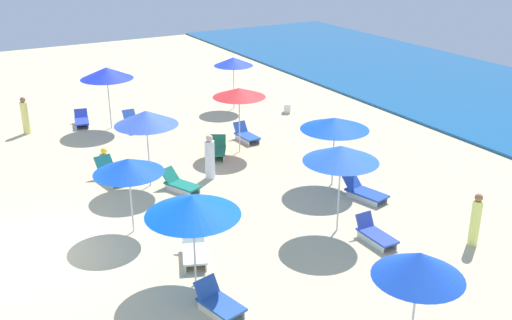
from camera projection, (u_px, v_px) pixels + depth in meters
ground_plane at (42, 254)px, 16.82m from camera, size 60.00×60.00×0.00m
umbrella_0 at (335, 124)px, 20.43m from camera, size 2.35×2.35×2.44m
lounge_chair_0_0 at (364, 191)px, 20.12m from camera, size 1.66×1.00×0.70m
umbrella_1 at (107, 73)px, 26.08m from camera, size 2.27×2.27×2.73m
lounge_chair_1_0 at (82, 120)px, 27.27m from camera, size 1.42×0.86×0.61m
lounge_chair_1_1 at (133, 123)px, 26.81m from camera, size 1.49×0.60×0.72m
umbrella_2 at (128, 166)px, 17.27m from camera, size 2.04×2.04×2.32m
umbrella_3 at (239, 93)px, 23.38m from camera, size 2.06×2.06×2.60m
lounge_chair_3_0 at (246, 135)px, 25.36m from camera, size 1.35×0.66×0.69m
lounge_chair_3_1 at (217, 150)px, 23.66m from camera, size 1.49×1.22×0.71m
umbrella_4 at (419, 265)px, 11.71m from camera, size 1.82×1.82×2.69m
umbrella_5 at (146, 118)px, 20.26m from camera, size 2.16×2.16×2.71m
lounge_chair_5_0 at (180, 184)px, 20.71m from camera, size 1.54×1.09×0.67m
lounge_chair_5_1 at (111, 173)px, 21.45m from camera, size 1.51×0.86×0.77m
umbrella_6 at (193, 205)px, 14.63m from camera, size 2.36×2.36×2.46m
lounge_chair_6_0 at (194, 250)px, 16.49m from camera, size 1.61×1.12×0.71m
lounge_chair_6_1 at (218, 302)px, 14.24m from camera, size 1.36×0.90×0.69m
umbrella_7 at (341, 154)px, 17.20m from camera, size 2.19×2.19×2.68m
lounge_chair_7_0 at (375, 234)px, 17.38m from camera, size 1.34×0.58×0.68m
umbrella_8 at (233, 62)px, 28.97m from camera, size 1.89×1.89×2.52m
beachgoer_0 at (210, 158)px, 21.47m from camera, size 0.37×0.37×1.64m
beachgoer_1 at (475, 220)px, 17.03m from camera, size 0.39×0.39×1.58m
beachgoer_3 at (25, 116)px, 26.02m from camera, size 0.41×0.41×1.63m
beach_ball_1 at (104, 151)px, 23.96m from camera, size 0.26×0.26×0.26m
cooler_box_2 at (287, 108)px, 29.10m from camera, size 0.56×0.53×0.44m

